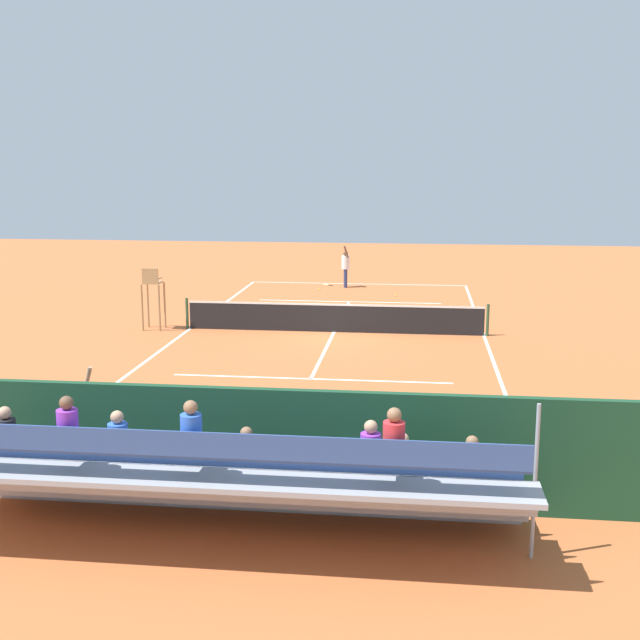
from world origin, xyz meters
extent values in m
plane|color=#BC6033|center=(0.00, 0.00, 0.00)|extent=(60.00, 60.00, 0.00)
cube|color=white|center=(0.00, -11.00, 0.00)|extent=(10.00, 0.10, 0.01)
cube|color=white|center=(0.00, 11.00, 0.00)|extent=(10.00, 0.10, 0.01)
cube|color=white|center=(-5.00, 0.00, 0.00)|extent=(0.10, 22.00, 0.01)
cube|color=white|center=(5.00, 0.00, 0.00)|extent=(0.10, 22.00, 0.01)
cube|color=white|center=(0.00, -6.05, 0.00)|extent=(7.50, 0.10, 0.01)
cube|color=white|center=(0.00, 6.05, 0.00)|extent=(7.50, 0.10, 0.01)
cube|color=white|center=(0.00, 0.00, 0.00)|extent=(0.10, 12.10, 0.01)
cube|color=white|center=(0.00, -11.00, 0.00)|extent=(0.10, 0.30, 0.01)
cube|color=black|center=(0.00, 0.00, 0.46)|extent=(10.00, 0.02, 0.91)
cube|color=white|center=(0.00, 0.00, 0.94)|extent=(10.00, 0.04, 0.06)
cylinder|color=#2D5133|center=(-5.10, 0.00, 0.54)|extent=(0.10, 0.10, 1.07)
cylinder|color=#2D5133|center=(5.10, 0.00, 0.54)|extent=(0.10, 0.10, 1.07)
cube|color=#194228|center=(0.00, 14.00, 1.00)|extent=(18.00, 0.16, 2.00)
cube|color=#9EA0A5|center=(0.00, 14.35, 0.23)|extent=(9.00, 0.10, 0.45)
cube|color=#9EA0A5|center=(0.00, 14.70, 0.41)|extent=(9.00, 0.80, 0.08)
cube|color=#9EA0A5|center=(0.00, 14.32, 0.23)|extent=(9.00, 0.04, 0.45)
cube|color=#335193|center=(0.00, 14.80, 0.83)|extent=(8.60, 0.36, 0.04)
cube|color=#335193|center=(0.00, 14.98, 1.03)|extent=(8.60, 0.03, 0.36)
cube|color=#9EA0A5|center=(0.00, 15.50, 0.86)|extent=(9.00, 0.80, 0.08)
cube|color=#9EA0A5|center=(0.00, 15.12, 0.68)|extent=(9.00, 0.04, 0.45)
cube|color=#335193|center=(0.00, 15.60, 1.28)|extent=(8.60, 0.36, 0.04)
cube|color=#335193|center=(0.00, 15.78, 1.48)|extent=(8.60, 0.03, 0.36)
cube|color=#9EA0A5|center=(0.00, 16.30, 1.31)|extent=(9.00, 0.80, 0.08)
cube|color=#9EA0A5|center=(0.00, 15.92, 1.12)|extent=(9.00, 0.04, 0.45)
cube|color=#335193|center=(0.00, 16.40, 1.73)|extent=(8.60, 0.36, 0.04)
cube|color=#335193|center=(0.00, 16.58, 1.93)|extent=(8.60, 0.03, 0.36)
cylinder|color=#9EA0A5|center=(-4.50, 15.50, 1.18)|extent=(0.06, 0.06, 2.35)
cube|color=#2D2D33|center=(0.32, 16.23, 1.77)|extent=(0.32, 0.40, 0.12)
cylinder|color=blue|center=(0.32, 16.35, 2.06)|extent=(0.30, 0.30, 0.45)
sphere|color=#8C6647|center=(0.32, 16.35, 2.38)|extent=(0.20, 0.20, 0.20)
cube|color=#2D2D33|center=(-2.13, 15.43, 1.32)|extent=(0.32, 0.40, 0.12)
cylinder|color=purple|center=(-2.13, 15.55, 1.60)|extent=(0.30, 0.30, 0.45)
sphere|color=tan|center=(-2.13, 15.55, 1.93)|extent=(0.20, 0.20, 0.20)
cube|color=#2D2D33|center=(1.69, 15.43, 1.32)|extent=(0.32, 0.40, 0.12)
cylinder|color=blue|center=(1.69, 15.55, 1.60)|extent=(0.30, 0.30, 0.45)
sphere|color=tan|center=(1.69, 15.55, 1.93)|extent=(0.20, 0.20, 0.20)
cube|color=#2D2D33|center=(2.11, 16.23, 1.77)|extent=(0.32, 0.40, 0.12)
cylinder|color=purple|center=(2.11, 16.35, 2.06)|extent=(0.30, 0.30, 0.45)
sphere|color=brown|center=(2.11, 16.35, 2.38)|extent=(0.20, 0.20, 0.20)
cube|color=#2D2D33|center=(-2.58, 14.63, 0.87)|extent=(0.32, 0.40, 0.12)
cylinder|color=green|center=(-2.58, 14.75, 1.16)|extent=(0.30, 0.30, 0.45)
sphere|color=tan|center=(-2.58, 14.75, 1.48)|extent=(0.20, 0.20, 0.20)
cube|color=#2D2D33|center=(-3.64, 14.63, 0.87)|extent=(0.32, 0.40, 0.12)
cylinder|color=orange|center=(-3.64, 14.75, 1.16)|extent=(0.30, 0.30, 0.45)
sphere|color=#8C6647|center=(-3.64, 14.75, 1.48)|extent=(0.20, 0.20, 0.20)
cube|color=#2D2D33|center=(-2.48, 16.23, 1.77)|extent=(0.32, 0.40, 0.12)
cylinder|color=red|center=(-2.48, 16.35, 2.06)|extent=(0.30, 0.30, 0.45)
sphere|color=#8C6647|center=(-2.48, 16.35, 2.38)|extent=(0.20, 0.20, 0.20)
cube|color=#2D2D33|center=(3.48, 15.43, 1.32)|extent=(0.32, 0.40, 0.12)
cylinder|color=black|center=(3.48, 15.55, 1.60)|extent=(0.30, 0.30, 0.45)
sphere|color=tan|center=(3.48, 15.55, 1.93)|extent=(0.20, 0.20, 0.20)
cube|color=#2D2D33|center=(-0.11, 14.63, 0.87)|extent=(0.32, 0.40, 0.12)
cylinder|color=purple|center=(-0.11, 14.75, 1.16)|extent=(0.30, 0.30, 0.45)
sphere|color=#8C6647|center=(-0.11, 14.75, 1.48)|extent=(0.20, 0.20, 0.20)
cylinder|color=#A88456|center=(5.90, -0.05, 0.80)|extent=(0.07, 0.07, 1.60)
cylinder|color=#A88456|center=(6.50, -0.05, 0.80)|extent=(0.07, 0.07, 1.60)
cylinder|color=#A88456|center=(5.90, 0.55, 0.80)|extent=(0.07, 0.07, 1.60)
cylinder|color=#A88456|center=(6.50, 0.55, 0.80)|extent=(0.07, 0.07, 1.60)
cube|color=#A88456|center=(6.20, 0.25, 1.63)|extent=(0.56, 0.56, 0.06)
cube|color=#A88456|center=(6.20, 0.49, 1.90)|extent=(0.56, 0.06, 0.48)
cube|color=#A88456|center=(5.94, 0.25, 1.78)|extent=(0.04, 0.48, 0.04)
cube|color=#A88456|center=(6.46, 0.25, 1.78)|extent=(0.04, 0.48, 0.04)
cube|color=#33383D|center=(-1.51, 13.20, 0.45)|extent=(1.80, 0.40, 0.05)
cylinder|color=#33383D|center=(-2.26, 13.20, 0.23)|extent=(0.06, 0.06, 0.45)
cylinder|color=#33383D|center=(-0.76, 13.20, 0.23)|extent=(0.06, 0.06, 0.45)
cube|color=#33383D|center=(-1.51, 13.38, 0.75)|extent=(1.80, 0.04, 0.36)
cube|color=#334C8C|center=(0.17, 13.40, 0.18)|extent=(0.90, 0.36, 0.36)
cylinder|color=navy|center=(0.51, -9.97, 0.42)|extent=(0.14, 0.14, 0.85)
cylinder|color=navy|center=(0.47, -9.76, 0.42)|extent=(0.14, 0.14, 0.85)
cylinder|color=white|center=(0.49, -9.87, 1.15)|extent=(0.42, 0.42, 0.60)
sphere|color=brown|center=(0.49, -9.87, 1.56)|extent=(0.22, 0.22, 0.22)
cylinder|color=brown|center=(0.45, -9.65, 1.65)|extent=(0.26, 0.14, 0.55)
cylinder|color=brown|center=(0.53, -10.08, 1.18)|extent=(0.11, 0.11, 0.50)
cylinder|color=black|center=(1.22, -10.29, 0.01)|extent=(0.25, 0.18, 0.03)
torus|color=#D8CC4C|center=(1.45, -10.44, 0.01)|extent=(0.42, 0.42, 0.02)
cylinder|color=white|center=(1.45, -10.44, 0.01)|extent=(0.25, 0.25, 0.00)
sphere|color=#CCDB33|center=(-1.86, -7.64, 0.03)|extent=(0.07, 0.07, 0.07)
sphere|color=#CCDB33|center=(1.57, -9.04, 0.03)|extent=(0.07, 0.07, 0.07)
cylinder|color=#232328|center=(3.43, 12.97, 0.42)|extent=(0.14, 0.14, 0.85)
cylinder|color=#232328|center=(3.40, 12.75, 0.42)|extent=(0.14, 0.14, 0.85)
cylinder|color=pink|center=(3.42, 12.86, 1.15)|extent=(0.41, 0.41, 0.60)
sphere|color=tan|center=(3.42, 12.86, 1.56)|extent=(0.22, 0.22, 0.22)
cylinder|color=tan|center=(3.39, 12.65, 1.65)|extent=(0.26, 0.12, 0.55)
cylinder|color=tan|center=(3.45, 13.08, 1.18)|extent=(0.10, 0.10, 0.50)
camera|label=1|loc=(-2.74, 26.84, 5.73)|focal=45.75mm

